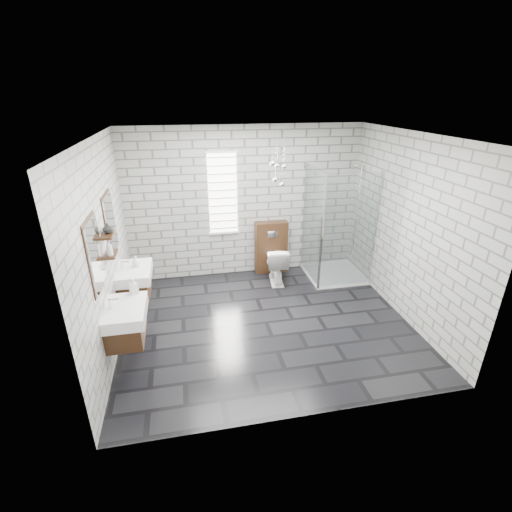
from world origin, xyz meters
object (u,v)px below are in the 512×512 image
object	(u,v)px
cistern_panel	(271,247)
toilet	(276,264)
vanity_right	(132,274)
shower_enclosure	(333,253)
vanity_left	(122,314)

from	to	relation	value
cistern_panel	toilet	xyz separation A→B (m)	(0.00, -0.42, -0.16)
vanity_right	shower_enclosure	world-z (taller)	shower_enclosure
vanity_left	vanity_right	distance (m)	1.07
shower_enclosure	toilet	xyz separation A→B (m)	(-1.03, 0.10, -0.16)
cistern_panel	shower_enclosure	distance (m)	1.16
vanity_right	vanity_left	bearing A→B (deg)	-90.00
vanity_left	shower_enclosure	size ratio (longest dim) A/B	0.77
vanity_right	cistern_panel	size ratio (longest dim) A/B	1.57
vanity_left	toilet	bearing A→B (deg)	37.97
toilet	shower_enclosure	bearing A→B (deg)	-179.01
vanity_left	cistern_panel	distance (m)	3.30
vanity_left	cistern_panel	size ratio (longest dim) A/B	1.57
cistern_panel	toilet	bearing A→B (deg)	-90.00
vanity_right	toilet	size ratio (longest dim) A/B	2.31
cistern_panel	toilet	distance (m)	0.45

